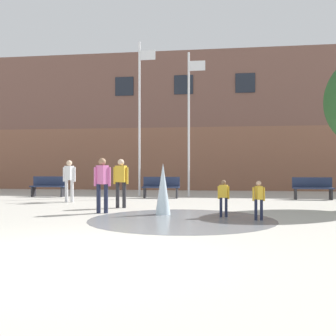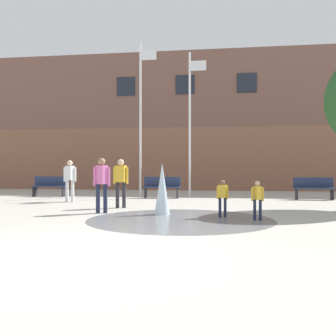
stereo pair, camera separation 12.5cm
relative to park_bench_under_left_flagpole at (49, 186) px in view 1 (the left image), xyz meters
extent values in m
plane|color=#B2ADA3|center=(5.59, -11.30, -0.48)|extent=(100.00, 100.00, 0.00)
cube|color=brown|center=(5.59, 8.70, 1.34)|extent=(36.00, 6.00, 3.65)
cube|color=brown|center=(5.59, 8.70, 5.40)|extent=(36.00, 6.00, 4.46)
cube|color=#1E232D|center=(2.09, 5.68, 5.62)|extent=(1.10, 0.06, 1.10)
cube|color=#1E232D|center=(5.59, 5.68, 5.62)|extent=(1.10, 0.06, 1.10)
cube|color=#1E232D|center=(9.09, 5.68, 5.62)|extent=(1.10, 0.06, 1.10)
cylinder|color=gray|center=(6.76, -7.01, -0.48)|extent=(4.73, 4.73, 0.01)
cone|color=silver|center=(6.13, -6.00, 0.24)|extent=(0.43, 0.43, 1.45)
cube|color=#28282D|center=(-0.70, -0.06, -0.26)|extent=(0.06, 0.40, 0.44)
cube|color=#28282D|center=(0.70, -0.06, -0.26)|extent=(0.06, 0.40, 0.44)
cube|color=#232D4C|center=(0.00, -0.06, -0.01)|extent=(1.60, 0.44, 0.05)
cube|color=#232D4C|center=(0.00, 0.14, 0.22)|extent=(1.60, 0.04, 0.42)
cube|color=#28282D|center=(4.47, -0.18, -0.26)|extent=(0.06, 0.40, 0.44)
cube|color=#28282D|center=(5.87, -0.18, -0.26)|extent=(0.06, 0.40, 0.44)
cube|color=#232D4C|center=(5.17, -0.18, -0.01)|extent=(1.60, 0.44, 0.05)
cube|color=#232D4C|center=(5.17, 0.02, 0.22)|extent=(1.60, 0.04, 0.42)
cube|color=#28282D|center=(10.79, -0.15, -0.26)|extent=(0.06, 0.40, 0.44)
cube|color=#28282D|center=(12.19, -0.15, -0.26)|extent=(0.06, 0.40, 0.44)
cube|color=#232D4C|center=(11.49, -0.15, -0.01)|extent=(1.60, 0.44, 0.05)
cube|color=#232D4C|center=(11.49, 0.05, 0.22)|extent=(1.60, 0.04, 0.42)
cylinder|color=#1E233D|center=(8.61, -6.90, -0.22)|extent=(0.07, 0.07, 0.52)
cylinder|color=#1E233D|center=(8.74, -6.90, -0.22)|extent=(0.07, 0.07, 0.52)
cube|color=gold|center=(8.67, -6.90, 0.21)|extent=(0.19, 0.24, 0.33)
sphere|color=tan|center=(8.67, -6.90, 0.44)|extent=(0.13, 0.13, 0.13)
cylinder|color=gold|center=(8.54, -6.90, 0.17)|extent=(0.05, 0.05, 0.34)
cylinder|color=gold|center=(8.80, -6.90, 0.17)|extent=(0.05, 0.05, 0.34)
cylinder|color=#28282D|center=(4.39, -4.42, -0.06)|extent=(0.12, 0.12, 0.84)
cylinder|color=#28282D|center=(4.61, -4.42, -0.06)|extent=(0.12, 0.12, 0.84)
cube|color=gold|center=(4.50, -4.42, 0.63)|extent=(0.37, 0.27, 0.54)
sphere|color=beige|center=(4.50, -4.42, 1.01)|extent=(0.21, 0.21, 0.21)
cylinder|color=gold|center=(4.29, -4.42, 0.58)|extent=(0.08, 0.08, 0.55)
cylinder|color=gold|center=(4.71, -4.42, 0.58)|extent=(0.08, 0.08, 0.55)
cylinder|color=#1E233D|center=(7.74, -6.41, -0.22)|extent=(0.07, 0.07, 0.52)
cylinder|color=#1E233D|center=(7.88, -6.41, -0.22)|extent=(0.07, 0.07, 0.52)
cube|color=gold|center=(7.81, -6.41, 0.21)|extent=(0.23, 0.17, 0.33)
sphere|color=brown|center=(7.81, -6.41, 0.44)|extent=(0.13, 0.13, 0.13)
cylinder|color=gold|center=(7.68, -6.41, 0.17)|extent=(0.05, 0.05, 0.34)
cylinder|color=gold|center=(7.94, -6.41, 0.17)|extent=(0.05, 0.05, 0.34)
cylinder|color=silver|center=(1.91, -2.62, -0.06)|extent=(0.12, 0.12, 0.84)
cylinder|color=silver|center=(2.13, -2.62, -0.06)|extent=(0.12, 0.12, 0.84)
cube|color=white|center=(2.02, -2.62, 0.63)|extent=(0.39, 0.34, 0.54)
sphere|color=beige|center=(2.02, -2.62, 1.01)|extent=(0.21, 0.21, 0.21)
cylinder|color=white|center=(1.81, -2.62, 0.58)|extent=(0.08, 0.08, 0.55)
cylinder|color=white|center=(2.23, -2.62, 0.58)|extent=(0.08, 0.08, 0.55)
cylinder|color=#1E233D|center=(4.24, -5.94, -0.06)|extent=(0.12, 0.12, 0.84)
cylinder|color=#1E233D|center=(4.46, -5.94, -0.06)|extent=(0.12, 0.12, 0.84)
cube|color=pink|center=(4.35, -5.94, 0.63)|extent=(0.39, 0.36, 0.54)
sphere|color=#997051|center=(4.35, -5.94, 1.01)|extent=(0.21, 0.21, 0.21)
cylinder|color=pink|center=(4.14, -5.94, 0.58)|extent=(0.08, 0.08, 0.55)
cylinder|color=pink|center=(4.56, -5.94, 0.58)|extent=(0.08, 0.08, 0.55)
cylinder|color=silver|center=(3.98, 1.00, 3.10)|extent=(0.10, 0.10, 7.16)
cube|color=silver|center=(4.38, 1.00, 6.05)|extent=(0.70, 0.02, 0.45)
cylinder|color=silver|center=(6.28, 1.00, 2.81)|extent=(0.10, 0.10, 6.58)
cube|color=silver|center=(6.68, 1.00, 5.48)|extent=(0.70, 0.02, 0.45)
camera|label=1|loc=(7.75, -16.89, 0.84)|focal=42.00mm
camera|label=2|loc=(7.87, -16.87, 0.84)|focal=42.00mm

